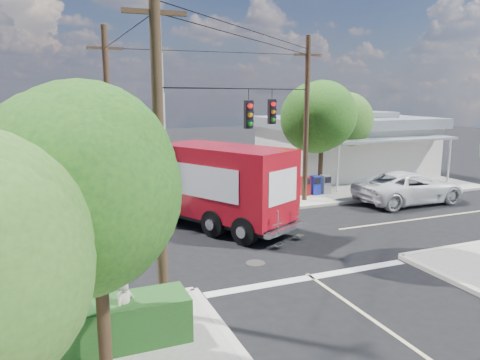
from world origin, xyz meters
TOP-DOWN VIEW (x-y plane):
  - ground at (0.00, 0.00)m, footprint 120.00×120.00m
  - sidewalk_ne at (10.88, 10.88)m, footprint 14.12×14.12m
  - road_markings at (0.00, -1.47)m, footprint 32.00×32.00m
  - building_ne at (12.50, 11.97)m, footprint 11.80×10.20m
  - radio_tower at (0.50, 20.00)m, footprint 0.80×0.80m
  - tree_sw_front at (-6.99, -7.54)m, footprint 3.88×3.78m
  - tree_ne_front at (7.21, 6.76)m, footprint 4.21×4.14m
  - tree_ne_back at (9.81, 8.96)m, footprint 3.77×3.66m
  - palm_nw_front at (-7.50, 7.50)m, footprint 3.01×3.08m
  - palm_nw_back at (-9.50, 9.00)m, footprint 3.01×3.08m
  - utility_poles at (-1.58, 1.60)m, footprint 12.00×10.68m
  - picket_fence at (-7.80, -5.60)m, footprint 5.94×0.06m
  - hedge_sw at (-8.00, -6.40)m, footprint 6.20×1.20m
  - vending_boxes at (6.50, 6.20)m, footprint 1.90×0.50m
  - delivery_truck at (-1.07, 2.75)m, footprint 6.25×8.80m
  - parked_car at (10.49, 2.87)m, footprint 6.31×2.97m
  - pedestrian at (-6.41, -6.52)m, footprint 0.73×0.71m

SIDE VIEW (x-z plane):
  - ground at x=0.00m, z-range 0.00..0.00m
  - road_markings at x=0.00m, z-range 0.00..0.01m
  - sidewalk_ne at x=10.88m, z-range 0.00..0.14m
  - picket_fence at x=-7.80m, z-range 0.18..1.18m
  - hedge_sw at x=-8.00m, z-range 0.14..1.24m
  - vending_boxes at x=6.50m, z-range 0.14..1.24m
  - parked_car at x=10.49m, z-range 0.00..1.75m
  - pedestrian at x=-6.41m, z-range 0.14..1.82m
  - delivery_truck at x=-1.07m, z-range 0.03..3.76m
  - building_ne at x=12.50m, z-range 0.07..4.57m
  - tree_ne_back at x=9.81m, z-range 1.27..7.10m
  - tree_sw_front at x=-6.99m, z-range 1.32..7.35m
  - palm_nw_back at x=-9.50m, z-range 2.08..7.27m
  - utility_poles at x=-1.58m, z-range 0.17..9.17m
  - tree_ne_front at x=7.21m, z-range 1.44..8.09m
  - palm_nw_front at x=-7.50m, z-range 2.25..7.84m
  - radio_tower at x=0.50m, z-range -2.86..14.14m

